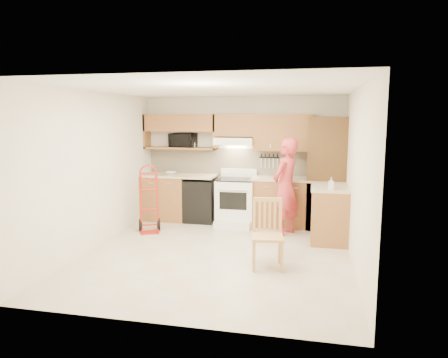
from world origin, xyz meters
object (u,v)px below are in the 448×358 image
(range, at_px, (235,198))
(microwave, at_px, (183,140))
(hand_truck, at_px, (149,202))
(person, at_px, (286,187))
(dining_chair, at_px, (268,234))

(range, bearing_deg, microwave, 166.30)
(microwave, relative_size, hand_truck, 0.45)
(microwave, relative_size, person, 0.29)
(range, distance_m, dining_chair, 2.38)
(range, xyz_separation_m, dining_chair, (0.87, -2.22, -0.05))
(microwave, bearing_deg, hand_truck, -97.96)
(range, relative_size, hand_truck, 0.95)
(microwave, bearing_deg, range, -6.70)
(hand_truck, relative_size, dining_chair, 1.17)
(range, height_order, hand_truck, hand_truck)
(range, bearing_deg, dining_chair, -68.52)
(person, xyz_separation_m, hand_truck, (-2.44, -0.39, -0.30))
(person, bearing_deg, hand_truck, -55.93)
(microwave, height_order, dining_chair, microwave)
(hand_truck, bearing_deg, range, 8.31)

